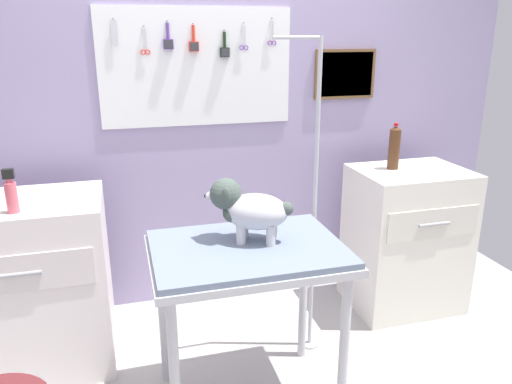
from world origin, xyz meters
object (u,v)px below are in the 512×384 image
cabinet_right (406,239)px  grooming_arm (313,215)px  counter_left (29,285)px  grooming_table (248,265)px  detangler_spray (11,194)px  soda_bottle (394,148)px  dog (247,208)px

cabinet_right → grooming_arm: bearing=-160.0°
grooming_arm → cabinet_right: size_ratio=1.86×
grooming_arm → counter_left: size_ratio=1.84×
grooming_table → counter_left: counter_left is taller
grooming_table → cabinet_right: 1.38m
grooming_table → detangler_spray: (-1.01, 0.42, 0.29)m
detangler_spray → soda_bottle: 2.13m
dog → cabinet_right: size_ratio=0.42×
counter_left → soda_bottle: soda_bottle is taller
grooming_table → detangler_spray: size_ratio=4.15×
dog → soda_bottle: (1.09, 0.61, 0.08)m
dog → soda_bottle: size_ratio=1.37×
detangler_spray → dog: bearing=-19.2°
grooming_table → dog: 0.25m
counter_left → detangler_spray: size_ratio=4.43×
dog → grooming_table: bearing=-104.6°
dog → cabinet_right: bearing=24.8°
grooming_arm → soda_bottle: grooming_arm is taller
soda_bottle → counter_left: bearing=-177.7°
cabinet_right → soda_bottle: size_ratio=3.22×
grooming_table → soda_bottle: bearing=31.3°
grooming_arm → detangler_spray: (-1.45, 0.08, 0.22)m
grooming_table → counter_left: size_ratio=0.94×
grooming_table → soda_bottle: soda_bottle is taller
dog → counter_left: dog is taller
dog → counter_left: size_ratio=0.42×
grooming_table → grooming_arm: grooming_arm is taller
grooming_table → soda_bottle: (1.11, 0.67, 0.33)m
dog → grooming_arm: bearing=32.5°
grooming_arm → dog: size_ratio=4.38×
grooming_table → dog: size_ratio=2.23×
detangler_spray → soda_bottle: soda_bottle is taller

